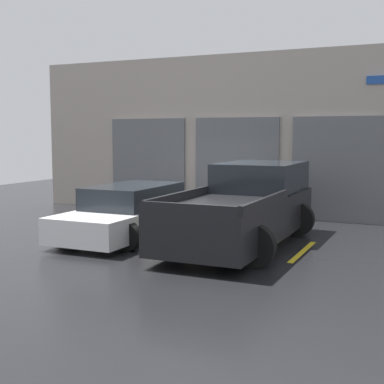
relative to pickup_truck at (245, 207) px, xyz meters
name	(u,v)px	position (x,y,z in m)	size (l,w,h in m)	color
ground_plane	(204,232)	(-1.40, 0.87, -0.84)	(28.00, 28.00, 0.00)	black
shophouse_building	(246,137)	(-1.41, 4.16, 1.56)	(14.38, 0.68, 4.89)	#9E9389
pickup_truck	(245,207)	(0.00, 0.00, 0.00)	(2.57, 5.55, 1.79)	black
sedan_white	(132,212)	(-2.81, -0.31, -0.25)	(2.15, 4.64, 1.25)	white
parking_stripe_far_left	(84,232)	(-4.21, -0.34, -0.83)	(0.12, 2.20, 0.01)	gold
parking_stripe_left	(183,241)	(-1.40, -0.34, -0.83)	(0.12, 2.20, 0.01)	gold
parking_stripe_centre	(303,252)	(1.40, -0.34, -0.83)	(0.12, 2.20, 0.01)	gold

